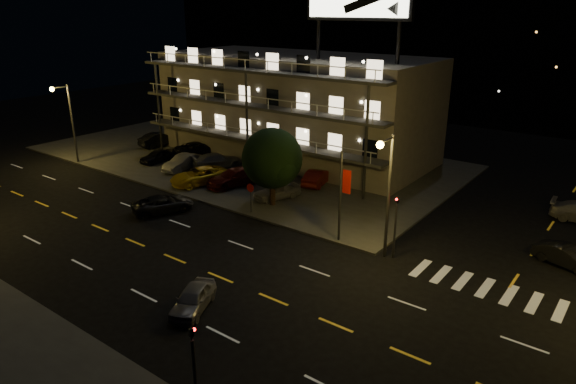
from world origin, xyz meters
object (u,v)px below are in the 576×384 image
Objects in this scene: lot_car_2 at (200,176)px; road_car_east at (193,299)px; lot_car_4 at (277,191)px; side_car_0 at (566,256)px; tree at (272,160)px; lot_car_7 at (217,161)px; road_car_west at (163,204)px.

road_car_east is (14.26, -14.24, -0.25)m from lot_car_2.
lot_car_4 is 21.30m from side_car_0.
tree reaches higher than lot_car_7.
tree is 1.31× the size of road_car_west.
tree is at bearing 88.81° from road_car_east.
side_car_0 is 0.83× the size of road_car_west.
tree is 8.81m from lot_car_2.
side_car_0 is at bearing -158.06° from lot_car_7.
tree is 11.85m from lot_car_7.
road_car_east is at bearing -67.17° from tree.
lot_car_2 is 6.55m from road_car_west.
side_car_0 is at bearing 26.00° from lot_car_4.
road_car_west is at bearing 121.92° from road_car_east.
road_car_west is at bearing 125.84° from side_car_0.
lot_car_2 reaches higher than road_car_east.
tree is at bearing 20.05° from lot_car_2.
tree is at bearing -110.30° from road_car_west.
lot_car_7 is 1.32× the size of road_car_east.
road_car_west is (4.53, -10.59, -0.21)m from lot_car_7.
tree is 1.67× the size of road_car_east.
lot_car_7 is 31.33m from side_car_0.
lot_car_2 is at bearing -149.99° from lot_car_4.
road_car_east is 14.46m from road_car_west.
road_car_east is at bearing 170.37° from road_car_west.
lot_car_7 is 24.94m from road_car_east.
lot_car_7 reaches higher than road_car_east.
lot_car_2 is at bearing -45.18° from road_car_west.
lot_car_4 is at bearing 111.79° from side_car_0.
lot_car_2 is 7.90m from lot_car_4.
tree reaches higher than lot_car_4.
tree reaches higher than road_car_east.
lot_car_4 is at bearing 88.69° from road_car_east.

